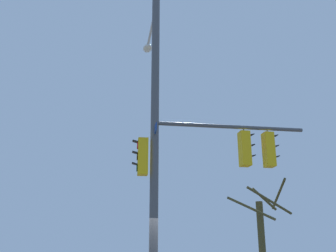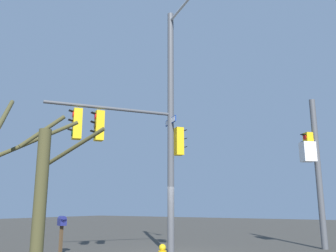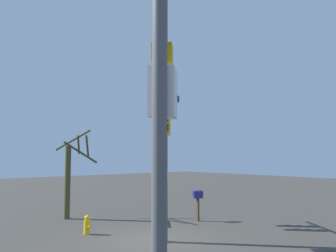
% 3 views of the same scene
% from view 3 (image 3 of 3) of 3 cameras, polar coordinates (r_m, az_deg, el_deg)
% --- Properties ---
extents(ground_plane, '(80.00, 80.00, 0.00)m').
position_cam_3_polar(ground_plane, '(12.94, -2.42, -18.41)').
color(ground_plane, '#3B3934').
extents(main_signal_pole_assembly, '(4.56, 5.39, 9.76)m').
position_cam_3_polar(main_signal_pole_assembly, '(13.39, -1.51, 3.87)').
color(main_signal_pole_assembly, '#4C4F54').
rests_on(main_signal_pole_assembly, ground).
extents(secondary_pole_assembly, '(0.77, 0.81, 6.54)m').
position_cam_3_polar(secondary_pole_assembly, '(5.87, -1.17, 1.83)').
color(secondary_pole_assembly, '#4C4F54').
rests_on(secondary_pole_assembly, ground).
extents(fire_hydrant, '(0.38, 0.24, 0.73)m').
position_cam_3_polar(fire_hydrant, '(14.21, -13.22, -15.65)').
color(fire_hydrant, yellow).
rests_on(fire_hydrant, ground).
extents(mailbox, '(0.41, 0.50, 1.41)m').
position_cam_3_polar(mailbox, '(16.50, 4.94, -11.57)').
color(mailbox, '#4C3823').
rests_on(mailbox, ground).
extents(bare_tree_behind_pole, '(2.57, 2.09, 4.38)m').
position_cam_3_polar(bare_tree_behind_pole, '(17.62, -15.84, -7.69)').
color(bare_tree_behind_pole, '#454325').
rests_on(bare_tree_behind_pole, ground).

